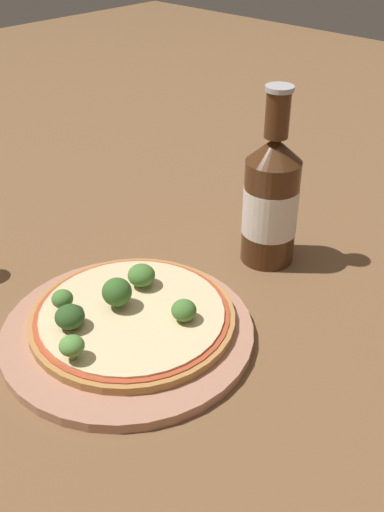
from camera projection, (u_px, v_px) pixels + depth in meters
The scene contains 10 objects.
ground_plane at pixel (107, 332), 0.68m from camera, with size 3.00×3.00×0.00m, color brown.
plate at pixel (128, 332), 0.67m from camera, with size 0.28×0.28×0.01m.
pizza at pixel (132, 316), 0.67m from camera, with size 0.23×0.23×0.01m.
broccoli_floret_0 at pixel (62, 299), 0.66m from camera, with size 0.02×0.02×0.03m.
broccoli_floret_1 at pixel (70, 317), 0.64m from camera, with size 0.03×0.03×0.03m.
broccoli_floret_2 at pixel (115, 291), 0.67m from camera, with size 0.03×0.03×0.04m.
broccoli_floret_3 at pixel (72, 346), 0.60m from camera, with size 0.03×0.03×0.03m.
broccoli_floret_4 at pixel (184, 310), 0.65m from camera, with size 0.03×0.03×0.02m.
broccoli_floret_5 at pixel (141, 275), 0.71m from camera, with size 0.03×0.03×0.03m.
beer_bottle at pixel (271, 200), 0.77m from camera, with size 0.07×0.07×0.24m.
Camera 1 is at (-0.32, -0.43, 0.44)m, focal length 42.00 mm.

